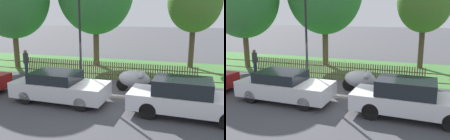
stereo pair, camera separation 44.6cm
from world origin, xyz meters
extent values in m
plane|color=#424247|center=(0.00, 0.00, 0.00)|extent=(120.00, 120.00, 0.00)
cube|color=#B2ADA3|center=(0.00, 0.10, 0.06)|extent=(42.88, 0.20, 0.12)
cube|color=#3D7033|center=(0.00, 6.48, 0.01)|extent=(42.88, 6.69, 0.01)
cube|color=brown|center=(0.00, 3.16, 0.31)|extent=(42.88, 0.03, 0.05)
cube|color=brown|center=(0.00, 3.16, 0.79)|extent=(42.88, 0.03, 0.05)
cube|color=brown|center=(-5.29, 3.14, 0.55)|extent=(0.06, 0.03, 1.09)
cube|color=brown|center=(-5.16, 3.14, 0.55)|extent=(0.06, 0.03, 1.09)
cube|color=brown|center=(-5.03, 3.14, 0.55)|extent=(0.06, 0.03, 1.09)
cube|color=brown|center=(-4.89, 3.14, 0.55)|extent=(0.06, 0.03, 1.09)
cube|color=brown|center=(-4.76, 3.14, 0.55)|extent=(0.06, 0.03, 1.09)
cube|color=brown|center=(-4.62, 3.14, 0.55)|extent=(0.06, 0.03, 1.09)
cube|color=brown|center=(-4.49, 3.14, 0.55)|extent=(0.06, 0.03, 1.09)
cube|color=brown|center=(-4.36, 3.14, 0.55)|extent=(0.06, 0.03, 1.09)
cube|color=brown|center=(-4.22, 3.14, 0.55)|extent=(0.06, 0.03, 1.09)
cube|color=brown|center=(-4.09, 3.14, 0.55)|extent=(0.06, 0.03, 1.09)
cube|color=brown|center=(-3.95, 3.14, 0.55)|extent=(0.06, 0.03, 1.09)
cube|color=brown|center=(-3.82, 3.14, 0.55)|extent=(0.06, 0.03, 1.09)
cube|color=brown|center=(-3.69, 3.14, 0.55)|extent=(0.06, 0.03, 1.09)
cube|color=brown|center=(-3.55, 3.14, 0.55)|extent=(0.06, 0.03, 1.09)
cube|color=brown|center=(-3.42, 3.14, 0.55)|extent=(0.06, 0.03, 1.09)
cube|color=brown|center=(-3.28, 3.14, 0.55)|extent=(0.06, 0.03, 1.09)
cube|color=brown|center=(-3.15, 3.14, 0.55)|extent=(0.06, 0.03, 1.09)
cube|color=brown|center=(-3.02, 3.14, 0.55)|extent=(0.06, 0.03, 1.09)
cube|color=brown|center=(-2.88, 3.14, 0.55)|extent=(0.06, 0.03, 1.09)
cube|color=brown|center=(-2.75, 3.14, 0.55)|extent=(0.06, 0.03, 1.09)
cube|color=brown|center=(-2.61, 3.14, 0.55)|extent=(0.06, 0.03, 1.09)
cube|color=brown|center=(-2.48, 3.14, 0.55)|extent=(0.06, 0.03, 1.09)
cube|color=brown|center=(-2.35, 3.14, 0.55)|extent=(0.06, 0.03, 1.09)
cube|color=brown|center=(-2.21, 3.14, 0.55)|extent=(0.06, 0.03, 1.09)
cube|color=brown|center=(-2.08, 3.14, 0.55)|extent=(0.06, 0.03, 1.09)
cube|color=brown|center=(-1.94, 3.14, 0.55)|extent=(0.06, 0.03, 1.09)
cube|color=brown|center=(-1.81, 3.14, 0.55)|extent=(0.06, 0.03, 1.09)
cube|color=brown|center=(-1.68, 3.14, 0.55)|extent=(0.06, 0.03, 1.09)
cube|color=brown|center=(-1.54, 3.14, 0.55)|extent=(0.06, 0.03, 1.09)
cube|color=brown|center=(-1.41, 3.14, 0.55)|extent=(0.06, 0.03, 1.09)
cube|color=brown|center=(-1.27, 3.14, 0.55)|extent=(0.06, 0.03, 1.09)
cube|color=brown|center=(-1.14, 3.14, 0.55)|extent=(0.06, 0.03, 1.09)
cube|color=brown|center=(-1.01, 3.14, 0.55)|extent=(0.06, 0.03, 1.09)
cube|color=brown|center=(-0.87, 3.14, 0.55)|extent=(0.06, 0.03, 1.09)
cube|color=brown|center=(-0.74, 3.14, 0.55)|extent=(0.06, 0.03, 1.09)
cube|color=brown|center=(-0.60, 3.14, 0.55)|extent=(0.06, 0.03, 1.09)
cube|color=brown|center=(-0.47, 3.14, 0.55)|extent=(0.06, 0.03, 1.09)
cube|color=brown|center=(-0.34, 3.14, 0.55)|extent=(0.06, 0.03, 1.09)
cube|color=brown|center=(-0.20, 3.14, 0.55)|extent=(0.06, 0.03, 1.09)
cube|color=brown|center=(-0.07, 3.14, 0.55)|extent=(0.06, 0.03, 1.09)
cube|color=brown|center=(0.07, 3.14, 0.55)|extent=(0.06, 0.03, 1.09)
cube|color=brown|center=(0.20, 3.14, 0.55)|extent=(0.06, 0.03, 1.09)
cube|color=brown|center=(0.34, 3.14, 0.55)|extent=(0.06, 0.03, 1.09)
cube|color=brown|center=(0.47, 3.14, 0.55)|extent=(0.06, 0.03, 1.09)
cube|color=brown|center=(0.60, 3.14, 0.55)|extent=(0.06, 0.03, 1.09)
cube|color=brown|center=(0.74, 3.14, 0.55)|extent=(0.06, 0.03, 1.09)
cube|color=brown|center=(0.87, 3.14, 0.55)|extent=(0.06, 0.03, 1.09)
cube|color=brown|center=(1.01, 3.14, 0.55)|extent=(0.06, 0.03, 1.09)
cube|color=brown|center=(1.14, 3.14, 0.55)|extent=(0.06, 0.03, 1.09)
cube|color=brown|center=(1.27, 3.14, 0.55)|extent=(0.06, 0.03, 1.09)
cube|color=brown|center=(1.41, 3.14, 0.55)|extent=(0.06, 0.03, 1.09)
cube|color=brown|center=(1.54, 3.14, 0.55)|extent=(0.06, 0.03, 1.09)
cube|color=brown|center=(1.68, 3.14, 0.55)|extent=(0.06, 0.03, 1.09)
cube|color=brown|center=(1.81, 3.14, 0.55)|extent=(0.06, 0.03, 1.09)
cube|color=brown|center=(1.94, 3.14, 0.55)|extent=(0.06, 0.03, 1.09)
cube|color=brown|center=(2.08, 3.14, 0.55)|extent=(0.06, 0.03, 1.09)
cube|color=brown|center=(2.21, 3.14, 0.55)|extent=(0.06, 0.03, 1.09)
cube|color=brown|center=(2.35, 3.14, 0.55)|extent=(0.06, 0.03, 1.09)
cube|color=brown|center=(2.48, 3.14, 0.55)|extent=(0.06, 0.03, 1.09)
cube|color=brown|center=(2.61, 3.14, 0.55)|extent=(0.06, 0.03, 1.09)
cube|color=brown|center=(2.75, 3.14, 0.55)|extent=(0.06, 0.03, 1.09)
cube|color=brown|center=(2.88, 3.14, 0.55)|extent=(0.06, 0.03, 1.09)
cube|color=brown|center=(3.02, 3.14, 0.55)|extent=(0.06, 0.03, 1.09)
cube|color=brown|center=(3.15, 3.14, 0.55)|extent=(0.06, 0.03, 1.09)
cube|color=brown|center=(3.28, 3.14, 0.55)|extent=(0.06, 0.03, 1.09)
cube|color=brown|center=(3.42, 3.14, 0.55)|extent=(0.06, 0.03, 1.09)
cube|color=brown|center=(3.55, 3.14, 0.55)|extent=(0.06, 0.03, 1.09)
cube|color=brown|center=(3.69, 3.14, 0.55)|extent=(0.06, 0.03, 1.09)
cube|color=brown|center=(3.82, 3.14, 0.55)|extent=(0.06, 0.03, 1.09)
cube|color=brown|center=(3.95, 3.14, 0.55)|extent=(0.06, 0.03, 1.09)
cube|color=brown|center=(4.09, 3.14, 0.55)|extent=(0.06, 0.03, 1.09)
cube|color=brown|center=(4.22, 3.14, 0.55)|extent=(0.06, 0.03, 1.09)
cube|color=brown|center=(4.36, 3.14, 0.55)|extent=(0.06, 0.03, 1.09)
cube|color=brown|center=(4.49, 3.14, 0.55)|extent=(0.06, 0.03, 1.09)
cube|color=brown|center=(4.62, 3.14, 0.55)|extent=(0.06, 0.03, 1.09)
cube|color=brown|center=(4.76, 3.14, 0.55)|extent=(0.06, 0.03, 1.09)
cube|color=brown|center=(4.89, 3.14, 0.55)|extent=(0.06, 0.03, 1.09)
cube|color=brown|center=(5.03, 3.14, 0.55)|extent=(0.06, 0.03, 1.09)
cube|color=brown|center=(5.16, 3.14, 0.55)|extent=(0.06, 0.03, 1.09)
cube|color=brown|center=(5.29, 3.14, 0.55)|extent=(0.06, 0.03, 1.09)
cylinder|color=black|center=(-4.62, -0.39, 0.30)|extent=(0.60, 0.16, 0.60)
cube|color=silver|center=(-0.71, -1.12, 0.59)|extent=(4.33, 1.83, 0.69)
cube|color=black|center=(-0.92, -1.12, 1.16)|extent=(2.09, 1.62, 0.45)
cylinder|color=black|center=(0.64, -0.34, 0.29)|extent=(0.59, 0.15, 0.59)
cylinder|color=black|center=(0.61, -1.95, 0.29)|extent=(0.59, 0.15, 0.59)
cylinder|color=black|center=(-2.03, -0.29, 0.29)|extent=(0.59, 0.15, 0.59)
cylinder|color=black|center=(-2.06, -1.91, 0.29)|extent=(0.59, 0.15, 0.59)
cube|color=silver|center=(4.81, -1.23, 0.60)|extent=(4.61, 1.79, 0.64)
cube|color=black|center=(4.58, -1.23, 1.21)|extent=(2.24, 1.55, 0.59)
cylinder|color=black|center=(3.42, -0.44, 0.33)|extent=(0.66, 0.16, 0.66)
cylinder|color=black|center=(3.37, -1.93, 0.33)|extent=(0.66, 0.16, 0.66)
cylinder|color=black|center=(2.82, 1.14, 0.32)|extent=(0.65, 0.15, 0.64)
cylinder|color=black|center=(1.57, 1.24, 0.32)|extent=(0.65, 0.15, 0.64)
ellipsoid|color=#9EA0A8|center=(2.20, 1.19, 0.69)|extent=(1.70, 0.79, 0.88)
ellipsoid|color=#9EA0A8|center=(2.59, 1.16, 0.93)|extent=(0.45, 0.85, 0.41)
cylinder|color=brown|center=(-7.20, 4.42, 1.74)|extent=(0.38, 0.38, 3.48)
cylinder|color=brown|center=(-1.99, 7.04, 1.90)|extent=(0.44, 0.44, 3.80)
cylinder|color=#473828|center=(4.97, 8.11, 1.77)|extent=(0.39, 0.39, 3.53)
ellipsoid|color=#426B28|center=(4.97, 8.11, 4.71)|extent=(3.73, 3.73, 4.30)
cylinder|color=#2D3351|center=(-5.19, 2.72, 0.40)|extent=(0.15, 0.15, 0.80)
cylinder|color=#2D3351|center=(-5.11, 2.50, 0.40)|extent=(0.15, 0.15, 0.80)
cylinder|color=#333338|center=(-5.15, 2.61, 1.12)|extent=(0.43, 0.43, 0.63)
sphere|color=brown|center=(-5.15, 2.61, 1.54)|extent=(0.22, 0.22, 0.22)
cylinder|color=black|center=(-0.51, 0.75, 2.40)|extent=(0.11, 0.11, 4.81)
camera|label=1|loc=(4.62, -10.79, 3.97)|focal=40.00mm
camera|label=2|loc=(5.05, -10.65, 3.97)|focal=40.00mm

